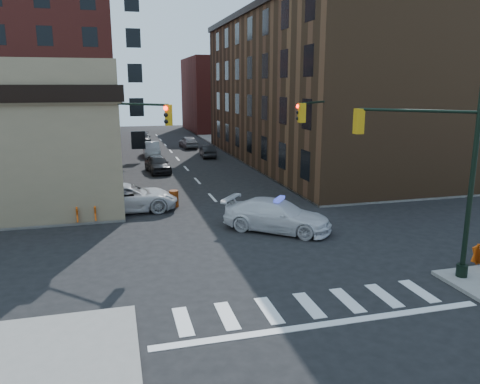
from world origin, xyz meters
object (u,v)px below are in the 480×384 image
parked_car_wnear (158,164)px  barrel_bank (174,199)px  police_car (277,215)px  barrel_road (271,208)px  pickup (127,198)px  parked_car_wfar (151,149)px  parked_car_enear (208,151)px  barricade_nw_a (86,213)px  pedestrian_b (9,210)px  pedestrian_a (42,197)px

parked_car_wnear → barrel_bank: parked_car_wnear is taller
police_car → barrel_road: bearing=24.8°
pickup → parked_car_wfar: bearing=-9.3°
pickup → parked_car_enear: (9.11, 20.46, -0.20)m
parked_car_wfar → barricade_nw_a: (-5.61, -24.86, -0.16)m
police_car → pedestrian_b: size_ratio=3.29×
parked_car_wfar → barrel_road: bearing=-78.3°
pickup → parked_car_wnear: (3.05, 12.77, -0.09)m
barrel_bank → barricade_nw_a: barricade_nw_a is taller
pedestrian_b → parked_car_wnear: bearing=43.4°
pickup → barrel_bank: bearing=-84.6°
pickup → barrel_road: 8.89m
police_car → barrel_road: size_ratio=6.57×
pickup → barrel_bank: size_ratio=5.78×
pickup → parked_car_wnear: 13.13m
pedestrian_a → barrel_road: bearing=0.4°
police_car → barrel_bank: bearing=73.7°
pickup → parked_car_wnear: pickup is taller
parked_car_wnear → parked_car_wfar: (0.25, 9.90, 0.02)m
pickup → parked_car_wfar: size_ratio=1.29×
parked_car_enear → parked_car_wfar: bearing=-17.6°
parked_car_wnear → parked_car_enear: 9.79m
parked_car_enear → pedestrian_a: pedestrian_a is taller
barrel_bank → barrel_road: bearing=-33.2°
pickup → barrel_road: (8.29, -3.18, -0.42)m
pickup → barrel_road: pickup is taller
pedestrian_b → barrel_bank: 9.47m
parked_car_wfar → barrel_road: parked_car_wfar is taller
parked_car_enear → barricade_nw_a: (-11.42, -22.65, -0.02)m
barricade_nw_a → parked_car_wnear: bearing=65.8°
parked_car_enear → barrel_road: bearing=91.3°
police_car → parked_car_enear: 26.62m
pedestrian_b → barrel_road: size_ratio=2.00×
parked_car_wfar → parked_car_enear: size_ratio=1.21×
parked_car_wnear → parked_car_wfar: bearing=82.3°
parked_car_enear → barrel_bank: 21.06m
barrel_road → barricade_nw_a: (-10.60, 0.99, 0.19)m
police_car → barrel_bank: (-4.70, 6.45, -0.31)m
police_car → pickup: size_ratio=0.94×
parked_car_enear → pedestrian_b: size_ratio=2.25×
police_car → barricade_nw_a: 10.68m
pedestrian_b → barricade_nw_a: size_ratio=1.38×
pickup → pedestrian_a: 5.28m
parked_car_wfar → pedestrian_a: (-8.38, -21.25, 0.14)m
police_car → barricade_nw_a: police_car is taller
parked_car_wfar → pedestrian_b: size_ratio=2.72×
parked_car_wfar → pedestrian_a: size_ratio=3.08×
parked_car_wnear → barrel_road: size_ratio=5.12×
police_car → parked_car_wfar: bearing=46.2°
parked_car_wnear → pedestrian_b: 17.38m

